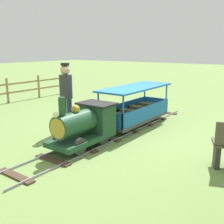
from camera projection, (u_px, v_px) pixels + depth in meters
ground_plane at (115, 134)px, 6.25m from camera, size 60.00×60.00×0.00m
track at (115, 133)px, 6.25m from camera, size 0.79×6.05×0.04m
locomotive at (85, 124)px, 5.34m from camera, size 0.75×1.45×1.07m
passenger_car at (135, 110)px, 6.86m from camera, size 0.85×2.35×0.97m
conductor_person at (66, 92)px, 6.28m from camera, size 0.30×0.30×1.62m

